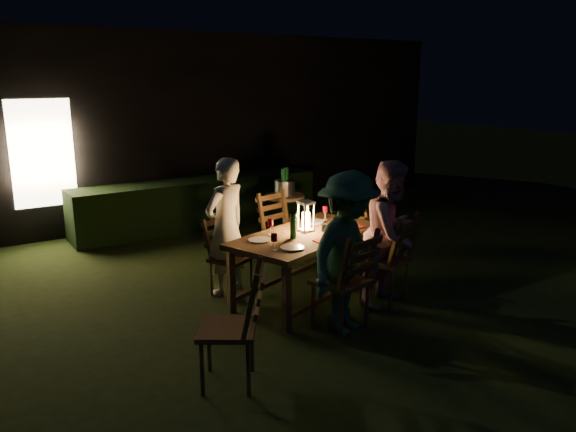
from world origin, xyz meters
TOP-DOWN VIEW (x-y plane):
  - garden_envelope at (-0.01, 6.15)m, footprint 40.00×40.00m
  - dining_table at (-0.79, 0.16)m, footprint 2.03×1.46m
  - chair_near_left at (-0.97, -0.72)m, footprint 0.58×0.61m
  - chair_near_right at (-0.12, -0.43)m, footprint 0.63×0.65m
  - chair_far_left at (-1.47, 0.74)m, footprint 0.57×0.59m
  - chair_far_right at (-0.52, 1.07)m, footprint 0.57×0.60m
  - chair_end at (0.37, 0.56)m, footprint 0.56×0.53m
  - chair_spare at (-2.38, -1.03)m, footprint 0.69×0.68m
  - person_house_side at (-1.48, 0.79)m, footprint 0.67×0.55m
  - person_opp_right at (-0.10, -0.47)m, footprint 0.94×0.83m
  - person_opp_left at (-0.96, -0.76)m, footprint 1.18×0.90m
  - lantern at (-0.76, 0.22)m, footprint 0.16×0.16m
  - plate_far_left at (-1.39, 0.19)m, footprint 0.25×0.25m
  - plate_near_left at (-1.24, -0.23)m, footprint 0.25×0.25m
  - plate_far_right at (-0.44, 0.51)m, footprint 0.25×0.25m
  - plate_near_right at (-0.30, 0.10)m, footprint 0.25×0.25m
  - wineglass_a at (-1.17, 0.33)m, footprint 0.06×0.06m
  - wineglass_b at (-1.44, -0.19)m, footprint 0.06×0.06m
  - wineglass_c at (-0.42, -0.01)m, footprint 0.06×0.06m
  - wineglass_d at (-0.27, 0.53)m, footprint 0.06×0.06m
  - wineglass_e at (-0.79, -0.16)m, footprint 0.06×0.06m
  - bottle_table at (-1.03, 0.08)m, footprint 0.07×0.07m
  - napkin_left at (-0.83, -0.19)m, footprint 0.18×0.14m
  - napkin_right at (-0.18, 0.05)m, footprint 0.18×0.14m
  - phone at (-1.28, -0.32)m, footprint 0.14×0.07m
  - side_table at (0.07, 1.96)m, footprint 0.58×0.58m
  - ice_bucket at (0.07, 1.96)m, footprint 0.30×0.30m
  - bottle_bucket_a at (0.02, 1.92)m, footprint 0.07×0.07m
  - bottle_bucket_b at (0.12, 2.00)m, footprint 0.07×0.07m

SIDE VIEW (x-z plane):
  - chair_far_left at x=-1.47m, z-range -0.19..0.75m
  - chair_end at x=0.37m, z-range -0.20..0.79m
  - chair_far_right at x=-0.52m, z-range -0.21..0.85m
  - chair_spare at x=-2.38m, z-range -0.21..0.86m
  - chair_near_right at x=-0.12m, z-range -0.21..0.86m
  - chair_near_left at x=-0.97m, z-range -0.21..0.87m
  - dining_table at x=-0.79m, z-range 0.31..1.07m
  - side_table at x=0.07m, z-range 0.30..1.08m
  - phone at x=-1.28m, z-range 0.76..0.77m
  - napkin_left at x=-0.83m, z-range 0.76..0.78m
  - napkin_right at x=-0.18m, z-range 0.76..0.78m
  - plate_far_left at x=-1.39m, z-range 0.76..0.78m
  - plate_near_left at x=-1.24m, z-range 0.76..0.78m
  - plate_far_right at x=-0.44m, z-range 0.76..0.78m
  - plate_near_right at x=-0.30m, z-range 0.76..0.78m
  - person_house_side at x=-1.48m, z-range 0.00..1.60m
  - person_opp_right at x=-0.10m, z-range 0.00..1.61m
  - person_opp_left at x=-0.96m, z-range 0.00..1.61m
  - wineglass_a at x=-1.17m, z-range 0.76..0.94m
  - wineglass_b at x=-1.44m, z-range 0.76..0.94m
  - wineglass_c at x=-0.42m, z-range 0.76..0.94m
  - wineglass_d at x=-0.27m, z-range 0.76..0.94m
  - wineglass_e at x=-0.79m, z-range 0.76..0.94m
  - ice_bucket at x=0.07m, z-range 0.78..1.00m
  - bottle_table at x=-1.03m, z-range 0.76..1.04m
  - lantern at x=-0.76m, z-range 0.75..1.10m
  - bottle_bucket_a at x=0.02m, z-range 0.78..1.10m
  - bottle_bucket_b at x=0.12m, z-range 0.78..1.10m
  - garden_envelope at x=-0.01m, z-range -0.02..3.18m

